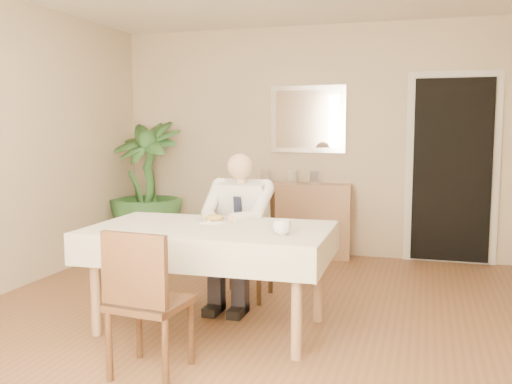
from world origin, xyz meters
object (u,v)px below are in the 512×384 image
(coffee_mug, at_px, (282,227))
(potted_palm, at_px, (146,186))
(seated_man, at_px, (237,222))
(sideboard, at_px, (304,220))
(chair_far, at_px, (247,237))
(chair_near, at_px, (144,296))
(dining_table, at_px, (210,238))

(coffee_mug, distance_m, potted_palm, 3.32)
(seated_man, distance_m, sideboard, 1.94)
(potted_palm, bearing_deg, seated_man, -44.76)
(chair_far, distance_m, potted_palm, 2.21)
(chair_near, height_order, seated_man, seated_man)
(dining_table, height_order, coffee_mug, coffee_mug)
(coffee_mug, relative_size, sideboard, 0.12)
(chair_far, bearing_deg, dining_table, -89.40)
(chair_near, xyz_separation_m, sideboard, (0.23, 3.39, -0.08))
(dining_table, relative_size, chair_near, 1.97)
(chair_far, relative_size, seated_man, 0.73)
(chair_far, relative_size, potted_palm, 0.59)
(sideboard, xyz_separation_m, potted_palm, (-1.86, -0.23, 0.35))
(chair_near, distance_m, potted_palm, 3.57)
(potted_palm, bearing_deg, coffee_mug, -46.94)
(dining_table, height_order, seated_man, seated_man)
(seated_man, xyz_separation_m, sideboard, (0.16, 1.91, -0.28))
(chair_far, bearing_deg, coffee_mug, -60.50)
(dining_table, bearing_deg, coffee_mug, -15.64)
(dining_table, xyz_separation_m, seated_man, (0.00, 0.59, 0.02))
(coffee_mug, bearing_deg, chair_far, 118.90)
(seated_man, relative_size, sideboard, 1.20)
(chair_far, height_order, chair_near, chair_far)
(chair_near, distance_m, sideboard, 3.40)
(coffee_mug, relative_size, potted_palm, 0.08)
(dining_table, bearing_deg, seated_man, 88.87)
(sideboard, bearing_deg, dining_table, -99.34)
(coffee_mug, bearing_deg, seated_man, 127.49)
(chair_far, relative_size, chair_near, 1.03)
(chair_near, distance_m, seated_man, 1.49)
(dining_table, relative_size, chair_far, 1.92)
(sideboard, distance_m, potted_palm, 1.90)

